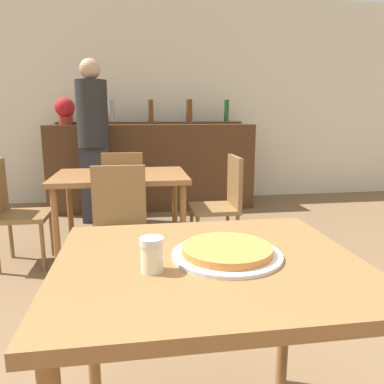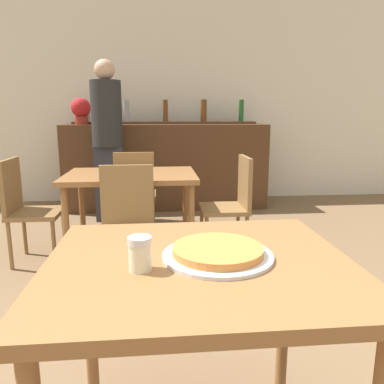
{
  "view_description": "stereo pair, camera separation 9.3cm",
  "coord_description": "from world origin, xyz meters",
  "px_view_note": "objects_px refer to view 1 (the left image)",
  "views": [
    {
      "loc": [
        -0.22,
        -1.09,
        1.23
      ],
      "look_at": [
        0.03,
        0.55,
        0.88
      ],
      "focal_mm": 35.0,
      "sensor_mm": 36.0,
      "label": 1
    },
    {
      "loc": [
        -0.13,
        -1.1,
        1.23
      ],
      "look_at": [
        0.03,
        0.55,
        0.88
      ],
      "focal_mm": 35.0,
      "sensor_mm": 36.0,
      "label": 2
    }
  ],
  "objects_px": {
    "chair_far_side_back": "(124,190)",
    "pizza_tray": "(227,252)",
    "chair_far_side_right": "(223,199)",
    "chair_far_side_front": "(119,221)",
    "chair_far_side_left": "(12,207)",
    "cheese_shaker": "(152,254)",
    "person_standing": "(93,136)",
    "potted_plant": "(65,109)"
  },
  "relations": [
    {
      "from": "chair_far_side_back",
      "to": "pizza_tray",
      "type": "distance_m",
      "value": 2.59
    },
    {
      "from": "chair_far_side_back",
      "to": "chair_far_side_right",
      "type": "xyz_separation_m",
      "value": [
        0.87,
        -0.54,
        0.0
      ]
    },
    {
      "from": "chair_far_side_front",
      "to": "chair_far_side_right",
      "type": "xyz_separation_m",
      "value": [
        0.87,
        0.54,
        0.0
      ]
    },
    {
      "from": "chair_far_side_left",
      "to": "cheese_shaker",
      "type": "height_order",
      "value": "cheese_shaker"
    },
    {
      "from": "cheese_shaker",
      "to": "person_standing",
      "type": "xyz_separation_m",
      "value": [
        -0.49,
        3.29,
        0.16
      ]
    },
    {
      "from": "chair_far_side_front",
      "to": "chair_far_side_back",
      "type": "relative_size",
      "value": 1.0
    },
    {
      "from": "chair_far_side_left",
      "to": "pizza_tray",
      "type": "bearing_deg",
      "value": -147.52
    },
    {
      "from": "chair_far_side_left",
      "to": "chair_far_side_right",
      "type": "bearing_deg",
      "value": -90.0
    },
    {
      "from": "chair_far_side_front",
      "to": "cheese_shaker",
      "type": "relative_size",
      "value": 8.56
    },
    {
      "from": "chair_far_side_front",
      "to": "cheese_shaker",
      "type": "xyz_separation_m",
      "value": [
        0.16,
        -1.53,
        0.34
      ]
    },
    {
      "from": "pizza_tray",
      "to": "person_standing",
      "type": "distance_m",
      "value": 3.3
    },
    {
      "from": "chair_far_side_front",
      "to": "person_standing",
      "type": "relative_size",
      "value": 0.48
    },
    {
      "from": "pizza_tray",
      "to": "cheese_shaker",
      "type": "relative_size",
      "value": 3.47
    },
    {
      "from": "pizza_tray",
      "to": "person_standing",
      "type": "xyz_separation_m",
      "value": [
        -0.73,
        3.22,
        0.19
      ]
    },
    {
      "from": "chair_far_side_back",
      "to": "cheese_shaker",
      "type": "bearing_deg",
      "value": 93.57
    },
    {
      "from": "chair_far_side_right",
      "to": "potted_plant",
      "type": "bearing_deg",
      "value": -137.97
    },
    {
      "from": "chair_far_side_right",
      "to": "pizza_tray",
      "type": "distance_m",
      "value": 2.07
    },
    {
      "from": "chair_far_side_left",
      "to": "chair_far_side_right",
      "type": "height_order",
      "value": "same"
    },
    {
      "from": "chair_far_side_right",
      "to": "potted_plant",
      "type": "distance_m",
      "value": 2.48
    },
    {
      "from": "chair_far_side_back",
      "to": "person_standing",
      "type": "xyz_separation_m",
      "value": [
        -0.33,
        0.68,
        0.49
      ]
    },
    {
      "from": "chair_far_side_front",
      "to": "chair_far_side_right",
      "type": "distance_m",
      "value": 1.02
    },
    {
      "from": "chair_far_side_left",
      "to": "potted_plant",
      "type": "xyz_separation_m",
      "value": [
        0.16,
        1.75,
        0.78
      ]
    },
    {
      "from": "chair_far_side_front",
      "to": "cheese_shaker",
      "type": "height_order",
      "value": "cheese_shaker"
    },
    {
      "from": "chair_far_side_right",
      "to": "chair_far_side_back",
      "type": "bearing_deg",
      "value": -122.03
    },
    {
      "from": "person_standing",
      "to": "chair_far_side_left",
      "type": "bearing_deg",
      "value": -113.83
    },
    {
      "from": "person_standing",
      "to": "potted_plant",
      "type": "height_order",
      "value": "person_standing"
    },
    {
      "from": "cheese_shaker",
      "to": "person_standing",
      "type": "distance_m",
      "value": 3.33
    },
    {
      "from": "chair_far_side_back",
      "to": "pizza_tray",
      "type": "height_order",
      "value": "chair_far_side_back"
    },
    {
      "from": "chair_far_side_back",
      "to": "potted_plant",
      "type": "distance_m",
      "value": 1.6
    },
    {
      "from": "person_standing",
      "to": "cheese_shaker",
      "type": "bearing_deg",
      "value": -81.48
    },
    {
      "from": "chair_far_side_back",
      "to": "pizza_tray",
      "type": "xyz_separation_m",
      "value": [
        0.4,
        -2.54,
        0.3
      ]
    },
    {
      "from": "potted_plant",
      "to": "cheese_shaker",
      "type": "bearing_deg",
      "value": -77.18
    },
    {
      "from": "chair_far_side_front",
      "to": "potted_plant",
      "type": "distance_m",
      "value": 2.52
    },
    {
      "from": "pizza_tray",
      "to": "potted_plant",
      "type": "distance_m",
      "value": 3.94
    },
    {
      "from": "chair_far_side_left",
      "to": "pizza_tray",
      "type": "distance_m",
      "value": 2.39
    },
    {
      "from": "chair_far_side_left",
      "to": "cheese_shaker",
      "type": "xyz_separation_m",
      "value": [
        1.03,
        -2.08,
        0.34
      ]
    },
    {
      "from": "cheese_shaker",
      "to": "person_standing",
      "type": "bearing_deg",
      "value": 98.52
    },
    {
      "from": "chair_far_side_front",
      "to": "pizza_tray",
      "type": "xyz_separation_m",
      "value": [
        0.4,
        -1.46,
        0.3
      ]
    },
    {
      "from": "chair_far_side_left",
      "to": "potted_plant",
      "type": "distance_m",
      "value": 1.92
    },
    {
      "from": "chair_far_side_front",
      "to": "chair_far_side_left",
      "type": "bearing_deg",
      "value": 147.97
    },
    {
      "from": "pizza_tray",
      "to": "chair_far_side_back",
      "type": "bearing_deg",
      "value": 99.03
    },
    {
      "from": "person_standing",
      "to": "potted_plant",
      "type": "distance_m",
      "value": 0.71
    }
  ]
}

